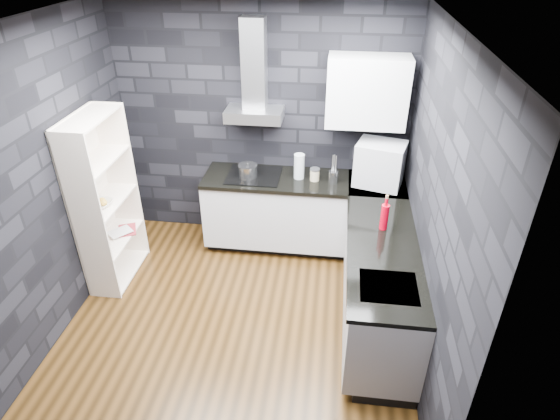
% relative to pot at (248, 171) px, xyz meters
% --- Properties ---
extents(ground, '(3.20, 3.20, 0.00)m').
position_rel_pot_xyz_m(ground, '(0.11, -1.26, -0.97)').
color(ground, '#452A10').
extents(ceiling, '(3.20, 3.20, 0.00)m').
position_rel_pot_xyz_m(ceiling, '(0.11, -1.26, 1.73)').
color(ceiling, white).
extents(wall_back, '(3.20, 0.05, 2.70)m').
position_rel_pot_xyz_m(wall_back, '(0.11, 0.37, 0.38)').
color(wall_back, black).
rests_on(wall_back, ground).
extents(wall_front, '(3.20, 0.05, 2.70)m').
position_rel_pot_xyz_m(wall_front, '(0.11, -2.88, 0.38)').
color(wall_front, black).
rests_on(wall_front, ground).
extents(wall_left, '(0.05, 3.20, 2.70)m').
position_rel_pot_xyz_m(wall_left, '(-1.52, -1.26, 0.38)').
color(wall_left, black).
rests_on(wall_left, ground).
extents(wall_right, '(0.05, 3.20, 2.70)m').
position_rel_pot_xyz_m(wall_right, '(1.73, -1.26, 0.38)').
color(wall_right, black).
rests_on(wall_right, ground).
extents(toekick_back, '(2.18, 0.50, 0.10)m').
position_rel_pot_xyz_m(toekick_back, '(0.61, 0.08, -0.92)').
color(toekick_back, black).
rests_on(toekick_back, ground).
extents(toekick_right, '(0.50, 1.78, 0.10)m').
position_rel_pot_xyz_m(toekick_right, '(1.45, -1.16, -0.92)').
color(toekick_right, black).
rests_on(toekick_right, ground).
extents(counter_back_cab, '(2.20, 0.60, 0.76)m').
position_rel_pot_xyz_m(counter_back_cab, '(0.61, 0.04, -0.49)').
color(counter_back_cab, '#BABABE').
rests_on(counter_back_cab, ground).
extents(counter_right_cab, '(0.60, 1.80, 0.76)m').
position_rel_pot_xyz_m(counter_right_cab, '(1.41, -1.16, -0.49)').
color(counter_right_cab, '#BABABE').
rests_on(counter_right_cab, ground).
extents(counter_back_top, '(2.20, 0.62, 0.04)m').
position_rel_pot_xyz_m(counter_back_top, '(0.61, 0.03, -0.09)').
color(counter_back_top, black).
rests_on(counter_back_top, counter_back_cab).
extents(counter_right_top, '(0.62, 1.80, 0.04)m').
position_rel_pot_xyz_m(counter_right_top, '(1.40, -1.16, -0.09)').
color(counter_right_top, black).
rests_on(counter_right_top, counter_right_cab).
extents(counter_corner_top, '(0.62, 0.62, 0.04)m').
position_rel_pot_xyz_m(counter_corner_top, '(1.41, 0.04, -0.09)').
color(counter_corner_top, black).
rests_on(counter_corner_top, counter_right_cab).
extents(hood_body, '(0.60, 0.34, 0.12)m').
position_rel_pot_xyz_m(hood_body, '(0.06, 0.17, 0.59)').
color(hood_body, '#B2B3B7').
rests_on(hood_body, wall_back).
extents(hood_chimney, '(0.24, 0.20, 0.90)m').
position_rel_pot_xyz_m(hood_chimney, '(0.06, 0.24, 1.10)').
color(hood_chimney, '#B2B3B7').
rests_on(hood_chimney, hood_body).
extents(upper_cabinet, '(0.80, 0.35, 0.70)m').
position_rel_pot_xyz_m(upper_cabinet, '(1.21, 0.17, 0.88)').
color(upper_cabinet, silver).
rests_on(upper_cabinet, wall_back).
extents(cooktop, '(0.58, 0.50, 0.01)m').
position_rel_pot_xyz_m(cooktop, '(0.06, 0.04, -0.07)').
color(cooktop, black).
rests_on(cooktop, counter_back_top).
extents(sink_rim, '(0.44, 0.40, 0.01)m').
position_rel_pot_xyz_m(sink_rim, '(1.41, -1.66, -0.08)').
color(sink_rim, '#B2B3B7').
rests_on(sink_rim, counter_right_top).
extents(pot, '(0.25, 0.25, 0.12)m').
position_rel_pot_xyz_m(pot, '(0.00, 0.00, 0.00)').
color(pot, '#AFAFB3').
rests_on(pot, cooktop).
extents(glass_vase, '(0.14, 0.14, 0.28)m').
position_rel_pot_xyz_m(glass_vase, '(0.56, 0.06, 0.07)').
color(glass_vase, silver).
rests_on(glass_vase, counter_back_top).
extents(storage_jar, '(0.11, 0.11, 0.12)m').
position_rel_pot_xyz_m(storage_jar, '(0.73, 0.02, -0.01)').
color(storage_jar, tan).
rests_on(storage_jar, counter_back_top).
extents(utensil_crock, '(0.11, 0.11, 0.13)m').
position_rel_pot_xyz_m(utensil_crock, '(0.93, 0.00, -0.01)').
color(utensil_crock, '#AFAFB3').
rests_on(utensil_crock, counter_back_top).
extents(appliance_garage, '(0.56, 0.48, 0.48)m').
position_rel_pot_xyz_m(appliance_garage, '(1.40, 0.03, 0.15)').
color(appliance_garage, '#B1B2B8').
rests_on(appliance_garage, counter_back_top).
extents(red_bottle, '(0.09, 0.09, 0.25)m').
position_rel_pot_xyz_m(red_bottle, '(1.41, -0.85, 0.05)').
color(red_bottle, '#B10014').
rests_on(red_bottle, counter_right_top).
extents(bookshelf, '(0.41, 0.83, 1.80)m').
position_rel_pot_xyz_m(bookshelf, '(-1.31, -0.72, -0.07)').
color(bookshelf, '#F4E4D0').
rests_on(bookshelf, ground).
extents(fruit_bowl, '(0.24, 0.24, 0.05)m').
position_rel_pot_xyz_m(fruit_bowl, '(-1.31, -0.81, -0.03)').
color(fruit_bowl, silver).
rests_on(fruit_bowl, bookshelf).
extents(book_red, '(0.18, 0.10, 0.25)m').
position_rel_pot_xyz_m(book_red, '(-1.32, -0.60, -0.40)').
color(book_red, maroon).
rests_on(book_red, bookshelf).
extents(book_second, '(0.14, 0.13, 0.23)m').
position_rel_pot_xyz_m(book_second, '(-1.34, -0.58, -0.38)').
color(book_second, '#B2B2B2').
rests_on(book_second, bookshelf).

